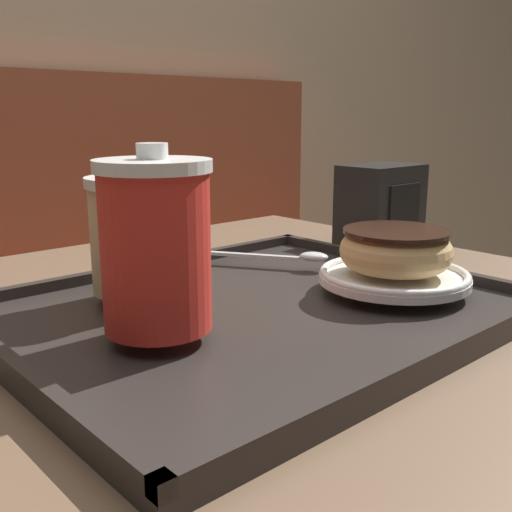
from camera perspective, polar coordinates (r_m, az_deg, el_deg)
name	(u,v)px	position (r m, az deg, el deg)	size (l,w,h in m)	color
booth_bench	(102,358)	(1.54, -14.48, -9.43)	(1.61, 0.44, 1.00)	brown
cafe_table	(243,488)	(0.65, -1.22, -21.22)	(0.94, 0.90, 0.70)	brown
serving_tray	(256,312)	(0.59, 0.00, -5.37)	(0.48, 0.39, 0.02)	#282321
coffee_cup_front	(153,244)	(0.49, -9.78, 1.14)	(0.09, 0.09, 0.15)	red
coffee_cup_rear	(136,233)	(0.60, -11.33, 2.14)	(0.09, 0.09, 0.13)	#E0B784
plate_with_chocolate_donut	(394,276)	(0.65, 13.01, -1.88)	(0.16, 0.16, 0.01)	white
donut_chocolate_glazed	(395,250)	(0.64, 13.14, 0.61)	(0.12, 0.12, 0.04)	#DBB270
spoon	(295,256)	(0.73, 3.72, -0.03)	(0.10, 0.14, 0.01)	silver
napkin_dispenser	(381,207)	(0.91, 11.77, 4.61)	(0.12, 0.08, 0.12)	black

